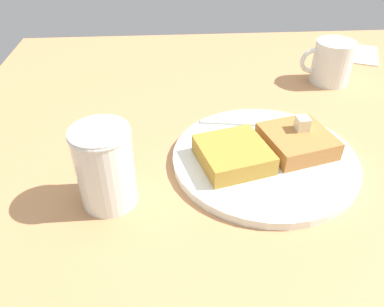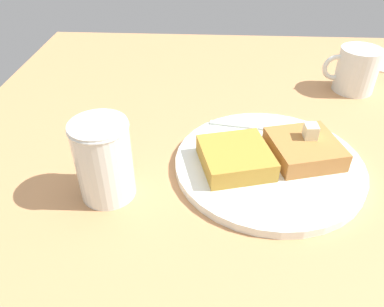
{
  "view_description": "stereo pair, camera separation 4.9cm",
  "coord_description": "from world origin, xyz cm",
  "views": [
    {
      "loc": [
        15.41,
        45.99,
        36.41
      ],
      "look_at": [
        12.7,
        6.57,
        7.03
      ],
      "focal_mm": 35.0,
      "sensor_mm": 36.0,
      "label": 1
    },
    {
      "loc": [
        10.49,
        46.02,
        36.41
      ],
      "look_at": [
        12.7,
        6.57,
        7.03
      ],
      "focal_mm": 35.0,
      "sensor_mm": 36.0,
      "label": 2
    }
  ],
  "objects": [
    {
      "name": "plate",
      "position": [
        1.86,
        3.33,
        3.24
      ],
      "size": [
        26.79,
        26.79,
        1.25
      ],
      "color": "white",
      "rests_on": "table_surface"
    },
    {
      "name": "syrup_jar",
      "position": [
        23.54,
        9.8,
        7.45
      ],
      "size": [
        7.31,
        7.31,
        10.77
      ],
      "color": "#331206",
      "rests_on": "table_surface"
    },
    {
      "name": "fork",
      "position": [
        1.5,
        -4.9,
        3.96
      ],
      "size": [
        16.03,
        3.95,
        0.36
      ],
      "color": "silver",
      "rests_on": "plate"
    },
    {
      "name": "butter_pat_primary",
      "position": [
        -3.76,
        1.04,
        7.52
      ],
      "size": [
        1.9,
        2.09,
        2.0
      ],
      "primitive_type": "cube",
      "rotation": [
        0.0,
        0.0,
        1.62
      ],
      "color": "#F0EEC7",
      "rests_on": "toast_slice_left"
    },
    {
      "name": "table_surface",
      "position": [
        0.0,
        0.0,
        1.27
      ],
      "size": [
        105.13,
        105.13,
        2.53
      ],
      "primitive_type": "cube",
      "color": "tan",
      "rests_on": "ground"
    },
    {
      "name": "toast_slice_left",
      "position": [
        -3.08,
        2.02,
        5.15
      ],
      "size": [
        11.23,
        11.3,
        2.74
      ],
      "primitive_type": "cube",
      "rotation": [
        0.0,
        0.0,
        0.26
      ],
      "color": "#AE7137",
      "rests_on": "plate"
    },
    {
      "name": "napkin",
      "position": [
        -27.53,
        -36.76,
        2.68
      ],
      "size": [
        16.78,
        16.36,
        0.3
      ],
      "primitive_type": "cube",
      "rotation": [
        0.0,
        0.0,
        -0.42
      ],
      "color": "beige",
      "rests_on": "table_surface"
    },
    {
      "name": "toast_slice_middle",
      "position": [
        6.8,
        4.65,
        5.15
      ],
      "size": [
        11.23,
        11.3,
        2.74
      ],
      "primitive_type": "cube",
      "rotation": [
        0.0,
        0.0,
        0.26
      ],
      "color": "#B18430",
      "rests_on": "plate"
    },
    {
      "name": "coffee_mug",
      "position": [
        -16.99,
        -22.24,
        6.74
      ],
      "size": [
        10.39,
        7.62,
        8.37
      ],
      "color": "silver",
      "rests_on": "table_surface"
    }
  ]
}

